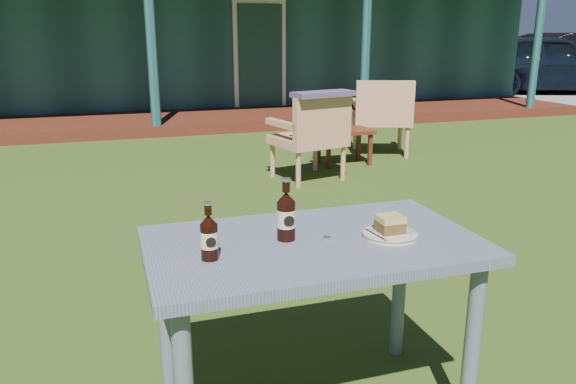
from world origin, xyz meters
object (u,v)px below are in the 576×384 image
object	(u,v)px
armchair_left	(312,133)
side_table	(344,134)
cola_bottle_far	(209,237)
plate	(390,234)
cake_slice	(390,224)
car_far	(569,59)
cafe_table	(313,266)
cola_bottle_near	(286,215)
car_near	(547,64)
armchair_right	(382,113)

from	to	relation	value
armchair_left	side_table	bearing A→B (deg)	43.36
cola_bottle_far	plate	bearing A→B (deg)	0.88
cake_slice	side_table	distance (m)	4.31
car_far	cafe_table	distance (m)	16.25
cafe_table	car_far	bearing A→B (deg)	43.31
cola_bottle_far	armchair_left	bearing A→B (deg)	64.48
cola_bottle_near	cola_bottle_far	distance (m)	0.31
cafe_table	plate	world-z (taller)	plate
car_near	side_table	size ratio (longest dim) A/B	7.04
car_near	cake_slice	xyz separation A→B (m)	(-9.33, -9.57, 0.05)
car_far	cake_slice	bearing A→B (deg)	131.16
cola_bottle_near	armchair_right	xyz separation A→B (m)	(2.58, 4.24, -0.30)
cola_bottle_near	cola_bottle_far	bearing A→B (deg)	-161.83
armchair_left	side_table	size ratio (longest dim) A/B	1.43
plate	armchair_right	xyz separation A→B (m)	(2.20, 4.33, -0.22)
plate	cake_slice	world-z (taller)	cake_slice
armchair_left	armchair_right	size ratio (longest dim) A/B	0.94
car_near	car_far	size ratio (longest dim) A/B	0.97
cake_slice	cola_bottle_near	distance (m)	0.39
armchair_right	armchair_left	bearing A→B (deg)	-144.01
car_near	cola_bottle_far	world-z (taller)	car_near
cola_bottle_near	cafe_table	bearing A→B (deg)	-21.93
side_table	car_far	bearing A→B (deg)	35.82
armchair_right	side_table	bearing A→B (deg)	-152.51
car_near	plate	xyz separation A→B (m)	(-9.33, -9.59, 0.01)
armchair_left	cola_bottle_far	bearing A→B (deg)	-115.52
cola_bottle_near	armchair_left	distance (m)	3.63
car_far	side_table	distance (m)	12.30
car_far	armchair_right	size ratio (longest dim) A/B	4.80
car_near	side_table	bearing A→B (deg)	146.68
car_near	cola_bottle_far	distance (m)	13.86
car_far	cafe_table	bearing A→B (deg)	130.36
cake_slice	armchair_right	distance (m)	4.85
plate	side_table	size ratio (longest dim) A/B	0.34
car_near	cake_slice	distance (m)	13.37
cola_bottle_near	side_table	world-z (taller)	cola_bottle_near
car_far	cola_bottle_near	bearing A→B (deg)	130.04
car_near	car_far	bearing A→B (deg)	-32.94
car_near	side_table	xyz separation A→B (m)	(-7.76, -5.59, -0.38)
plate	cola_bottle_near	bearing A→B (deg)	166.91
cafe_table	cola_bottle_far	size ratio (longest dim) A/B	6.06
car_near	armchair_right	bearing A→B (deg)	147.34
cake_slice	armchair_left	world-z (taller)	armchair_left
car_far	cola_bottle_near	distance (m)	16.29
cake_slice	cola_bottle_near	xyz separation A→B (m)	(-0.38, 0.08, 0.05)
car_far	cola_bottle_far	world-z (taller)	car_far
cola_bottle_near	armchair_left	world-z (taller)	cola_bottle_near
side_table	cola_bottle_near	bearing A→B (deg)	-116.44
car_far	armchair_left	distance (m)	13.11
cake_slice	armchair_left	xyz separation A→B (m)	(0.97, 3.43, -0.28)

